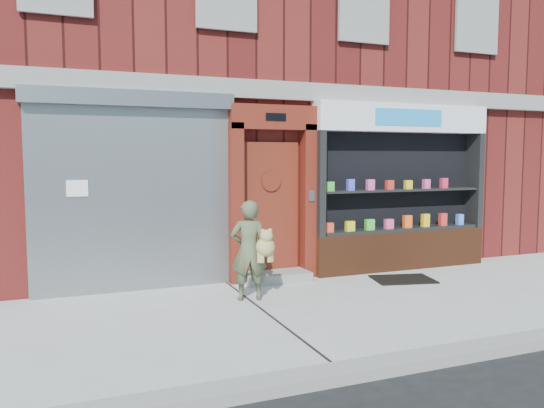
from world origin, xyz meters
TOP-DOWN VIEW (x-y plane):
  - ground at (0.00, 0.00)m, footprint 80.00×80.00m
  - curb at (0.00, -2.15)m, footprint 60.00×0.30m
  - building at (-0.00, 5.99)m, footprint 12.00×8.16m
  - shutter_bay at (-3.00, 1.93)m, footprint 3.10×0.30m
  - red_door_bay at (-0.75, 1.86)m, footprint 1.52×0.58m
  - pharmacy_bay at (1.75, 1.81)m, footprint 3.50×0.41m
  - woman at (-1.53, 0.77)m, footprint 0.63×0.50m
  - doormat at (1.26, 0.99)m, footprint 1.11×0.89m

SIDE VIEW (x-z plane):
  - ground at x=0.00m, z-range 0.00..0.00m
  - doormat at x=1.26m, z-range 0.00..0.02m
  - curb at x=0.00m, z-range 0.00..0.12m
  - woman at x=-1.53m, z-range 0.01..1.45m
  - pharmacy_bay at x=1.75m, z-range -0.13..2.87m
  - red_door_bay at x=-0.75m, z-range 0.01..2.91m
  - shutter_bay at x=-3.00m, z-range 0.20..3.24m
  - building at x=0.00m, z-range 0.00..8.00m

